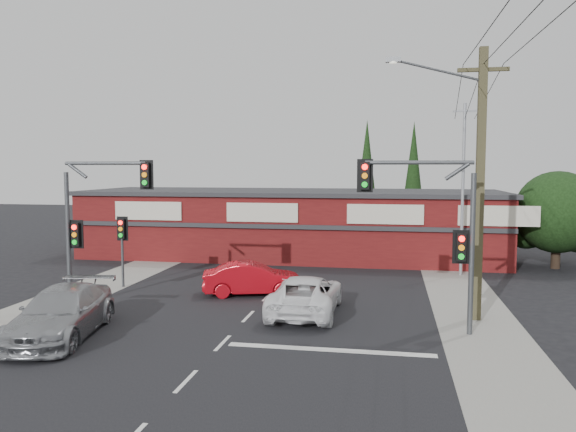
% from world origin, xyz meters
% --- Properties ---
extents(ground, '(120.00, 120.00, 0.00)m').
position_xyz_m(ground, '(0.00, 0.00, 0.00)').
color(ground, black).
rests_on(ground, ground).
extents(road_strip, '(14.00, 70.00, 0.01)m').
position_xyz_m(road_strip, '(0.00, 5.00, 0.01)').
color(road_strip, black).
rests_on(road_strip, ground).
extents(verge_left, '(3.00, 70.00, 0.02)m').
position_xyz_m(verge_left, '(-8.50, 5.00, 0.01)').
color(verge_left, gray).
rests_on(verge_left, ground).
extents(verge_right, '(3.00, 70.00, 0.02)m').
position_xyz_m(verge_right, '(8.50, 5.00, 0.01)').
color(verge_right, gray).
rests_on(verge_right, ground).
extents(stop_line, '(6.50, 0.35, 0.01)m').
position_xyz_m(stop_line, '(3.50, -1.50, 0.01)').
color(stop_line, silver).
rests_on(stop_line, ground).
extents(white_suv, '(2.48, 5.35, 1.49)m').
position_xyz_m(white_suv, '(2.09, 2.78, 0.74)').
color(white_suv, white).
rests_on(white_suv, ground).
extents(silver_suv, '(3.23, 5.94, 1.63)m').
position_xyz_m(silver_suv, '(-5.52, -1.72, 0.82)').
color(silver_suv, '#9A9C9F').
rests_on(silver_suv, ground).
extents(red_sedan, '(4.66, 2.70, 1.45)m').
position_xyz_m(red_sedan, '(-0.74, 5.55, 0.73)').
color(red_sedan, '#B90B15').
rests_on(red_sedan, ground).
extents(lane_dashes, '(0.12, 28.10, 0.01)m').
position_xyz_m(lane_dashes, '(0.00, -4.75, 0.02)').
color(lane_dashes, silver).
rests_on(lane_dashes, ground).
extents(shop_building, '(27.30, 8.40, 4.22)m').
position_xyz_m(shop_building, '(-0.99, 16.99, 2.13)').
color(shop_building, '#541011').
rests_on(shop_building, ground).
extents(tree_cluster, '(5.90, 5.10, 5.50)m').
position_xyz_m(tree_cluster, '(14.69, 15.44, 2.90)').
color(tree_cluster, '#2D2116').
rests_on(tree_cluster, ground).
extents(conifer_near, '(1.80, 1.80, 9.25)m').
position_xyz_m(conifer_near, '(3.50, 24.00, 5.48)').
color(conifer_near, '#2D2116').
rests_on(conifer_near, ground).
extents(conifer_far, '(1.80, 1.80, 9.25)m').
position_xyz_m(conifer_far, '(7.00, 26.00, 5.48)').
color(conifer_far, '#2D2116').
rests_on(conifer_far, ground).
extents(traffic_mast_left, '(3.77, 0.27, 5.97)m').
position_xyz_m(traffic_mast_left, '(-6.43, 2.00, 3.93)').
color(traffic_mast_left, '#47494C').
rests_on(traffic_mast_left, ground).
extents(traffic_mast_right, '(3.96, 0.27, 5.97)m').
position_xyz_m(traffic_mast_right, '(6.86, 1.00, 3.95)').
color(traffic_mast_right, '#47494C').
rests_on(traffic_mast_right, ground).
extents(pedestal_signal, '(0.55, 0.27, 3.38)m').
position_xyz_m(pedestal_signal, '(-7.20, 6.01, 2.41)').
color(pedestal_signal, '#47494C').
rests_on(pedestal_signal, ground).
extents(utility_pole, '(4.38, 0.59, 10.00)m').
position_xyz_m(utility_pole, '(8.36, 2.99, 5.40)').
color(utility_pole, brown).
rests_on(utility_pole, ground).
extents(steel_pole, '(1.20, 0.16, 9.00)m').
position_xyz_m(steel_pole, '(9.00, 12.00, 4.70)').
color(steel_pole, gray).
rests_on(steel_pole, ground).
extents(power_lines, '(2.01, 29.00, 1.22)m').
position_xyz_m(power_lines, '(8.47, -2.47, 9.04)').
color(power_lines, black).
rests_on(power_lines, ground).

